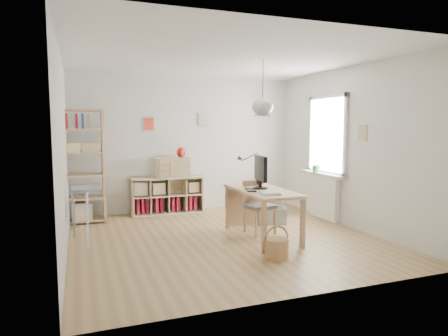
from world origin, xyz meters
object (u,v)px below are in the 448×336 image
object	(u,v)px
desk	(262,195)
drawer_chest	(173,167)
tall_bookshelf	(80,162)
chair	(258,203)
monitor	(261,170)
storage_chest	(270,212)
cube_shelf	(166,198)

from	to	relation	value
desk	drawer_chest	size ratio (longest dim) A/B	2.27
tall_bookshelf	drawer_chest	xyz separation A→B (m)	(1.71, 0.24, -0.18)
chair	tall_bookshelf	bearing A→B (deg)	139.88
desk	tall_bookshelf	distance (m)	3.27
drawer_chest	desk	bearing A→B (deg)	-55.75
monitor	drawer_chest	bearing A→B (deg)	123.38
desk	chair	distance (m)	0.35
storage_chest	monitor	size ratio (longest dim) A/B	1.27
tall_bookshelf	chair	distance (m)	3.19
cube_shelf	storage_chest	distance (m)	2.11
storage_chest	cube_shelf	bearing A→B (deg)	158.72
storage_chest	drawer_chest	world-z (taller)	drawer_chest
cube_shelf	drawer_chest	distance (m)	0.63
desk	cube_shelf	bearing A→B (deg)	114.61
tall_bookshelf	storage_chest	distance (m)	3.47
storage_chest	drawer_chest	bearing A→B (deg)	156.87
desk	monitor	distance (m)	0.39
chair	drawer_chest	world-z (taller)	drawer_chest
chair	storage_chest	xyz separation A→B (m)	(0.51, 0.57, -0.29)
chair	monitor	world-z (taller)	monitor
desk	cube_shelf	distance (m)	2.48
desk	chair	size ratio (longest dim) A/B	1.79
desk	drawer_chest	world-z (taller)	drawer_chest
monitor	drawer_chest	xyz separation A→B (m)	(-0.89, 2.11, -0.13)
drawer_chest	storage_chest	bearing A→B (deg)	-29.87
desk	tall_bookshelf	size ratio (longest dim) A/B	0.75
desk	chair	world-z (taller)	chair
desk	cube_shelf	xyz separation A→B (m)	(-1.02, 2.23, -0.36)
desk	chair	bearing A→B (deg)	76.43
chair	drawer_chest	distance (m)	2.16
monitor	tall_bookshelf	bearing A→B (deg)	154.81
tall_bookshelf	storage_chest	size ratio (longest dim) A/B	2.71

